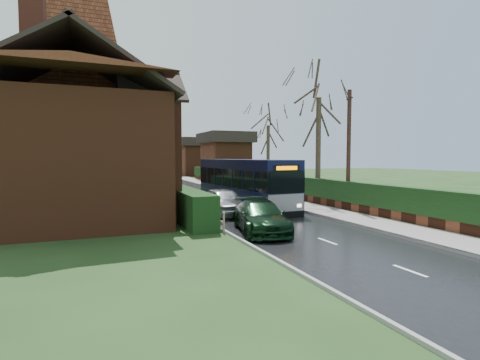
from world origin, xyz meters
name	(u,v)px	position (x,y,z in m)	size (l,w,h in m)	color
ground	(261,218)	(0.00, 0.00, 0.00)	(140.00, 140.00, 0.00)	#2E4E21
road	(207,198)	(0.00, 10.00, 0.01)	(6.00, 100.00, 0.02)	black
pavement	(257,196)	(4.25, 10.00, 0.07)	(2.50, 100.00, 0.14)	slate
kerb_right	(244,196)	(3.05, 10.00, 0.07)	(0.12, 100.00, 0.14)	gray
kerb_left	(168,200)	(-3.05, 10.00, 0.05)	(0.12, 100.00, 0.10)	gray
front_hedge	(170,197)	(-3.90, 5.00, 0.80)	(1.20, 16.00, 1.60)	black
picket_fence	(182,202)	(-3.15, 5.00, 0.45)	(0.10, 16.00, 0.90)	gray
right_wall_hedge	(274,184)	(5.80, 10.00, 1.02)	(0.60, 50.00, 1.80)	brown
brick_house	(83,137)	(-8.73, 4.78, 4.38)	(9.30, 14.60, 10.30)	brown
bus	(244,184)	(0.80, 4.37, 1.53)	(3.02, 10.28, 3.08)	black
car_silver	(224,201)	(-1.50, 1.77, 0.76)	(1.79, 4.45, 1.52)	#B9B8BD
car_green	(260,217)	(-1.60, -3.36, 0.68)	(1.90, 4.66, 1.35)	black
car_distant	(148,173)	(-0.23, 40.96, 0.72)	(1.53, 4.39, 1.45)	#101C31
bus_stop_sign	(267,179)	(3.20, 6.00, 1.69)	(0.15, 0.39, 2.56)	slate
telegraph_pole	(349,150)	(5.80, 0.30, 3.63)	(0.37, 0.90, 7.17)	black
tree_right_near	(319,90)	(6.00, 3.79, 7.73)	(4.79, 4.79, 10.34)	#3C2F23
tree_right_far	(268,121)	(8.43, 16.57, 6.86)	(4.76, 4.76, 9.19)	#3E2D24
tree_house_side	(41,101)	(-11.99, 15.90, 7.68)	(4.52, 4.52, 10.28)	#3E3024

